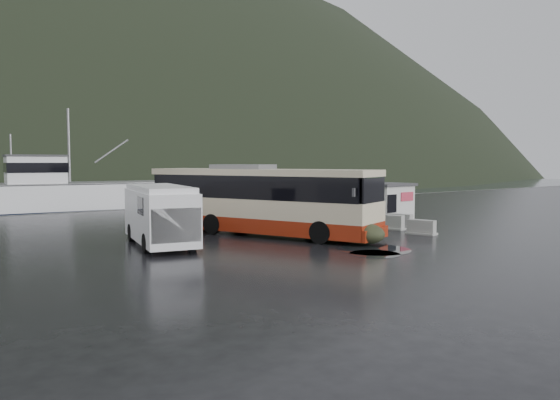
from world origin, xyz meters
TOP-DOWN VIEW (x-y plane):
  - ground at (0.00, 0.00)m, footprint 160.00×160.00m
  - quay_edge at (0.00, 20.00)m, footprint 160.00×0.60m
  - coach_bus at (-0.94, 1.68)m, footprint 7.44×13.09m
  - white_van at (-6.57, 1.43)m, footprint 3.61×6.77m
  - waste_bin_left at (1.00, -0.83)m, footprint 1.26×1.26m
  - waste_bin_right at (3.15, 0.53)m, footprint 1.43×1.43m
  - dome_tent at (0.78, -3.82)m, footprint 2.07×2.73m
  - ticket_kiosk at (9.23, 2.03)m, footprint 3.15×2.45m
  - jersey_barrier_a at (7.24, -0.63)m, footprint 1.10×1.66m
  - jersey_barrier_b at (5.67, -3.39)m, footprint 1.13×1.65m
  - jersey_barrier_c at (6.02, -0.98)m, footprint 1.24×1.76m
  - fishing_trawler at (0.66, 29.63)m, footprint 25.17×8.46m
  - puddles at (1.66, -2.66)m, footprint 9.57×13.55m

SIDE VIEW (x-z plane):
  - ground at x=0.00m, z-range 0.00..0.00m
  - quay_edge at x=0.00m, z-range -0.75..0.75m
  - coach_bus at x=-0.94m, z-range -1.81..1.81m
  - white_van at x=-6.57m, z-range -1.35..1.35m
  - waste_bin_left at x=1.00m, z-range -0.81..0.81m
  - waste_bin_right at x=3.15m, z-range -0.79..0.79m
  - dome_tent at x=0.78m, z-range -0.51..0.51m
  - ticket_kiosk at x=9.23m, z-range -1.19..1.19m
  - jersey_barrier_a at x=7.24m, z-range -0.38..0.38m
  - jersey_barrier_b at x=5.67m, z-range -0.37..0.37m
  - jersey_barrier_c at x=6.02m, z-range -0.40..0.40m
  - fishing_trawler at x=0.66m, z-range -4.94..4.94m
  - puddles at x=1.66m, z-range 0.00..0.01m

